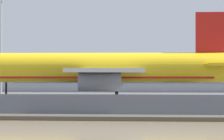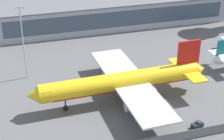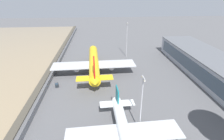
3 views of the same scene
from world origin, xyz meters
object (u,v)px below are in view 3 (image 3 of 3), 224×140
(cargo_jet_yellow, at_px, (94,63))
(passenger_jet_white_teal, at_px, (125,135))
(apron_light_mast_apron_east, at_px, (127,38))
(apron_light_mast_apron_west, at_px, (142,103))
(baggage_tug, at_px, (57,85))

(cargo_jet_yellow, xyz_separation_m, passenger_jet_white_teal, (53.55, 9.39, -1.93))
(passenger_jet_white_teal, height_order, apron_light_mast_apron_east, apron_light_mast_apron_east)
(apron_light_mast_apron_west, height_order, apron_light_mast_apron_east, apron_light_mast_apron_east)
(baggage_tug, bearing_deg, cargo_jet_yellow, 127.45)
(apron_light_mast_apron_east, bearing_deg, apron_light_mast_apron_west, -5.83)
(passenger_jet_white_teal, distance_m, apron_light_mast_apron_west, 11.06)
(cargo_jet_yellow, bearing_deg, apron_light_mast_apron_east, 138.62)
(cargo_jet_yellow, relative_size, passenger_jet_white_teal, 1.31)
(cargo_jet_yellow, xyz_separation_m, baggage_tug, (14.17, -18.50, -5.49))
(baggage_tug, relative_size, apron_light_mast_apron_east, 0.14)
(cargo_jet_yellow, distance_m, passenger_jet_white_teal, 54.40)
(apron_light_mast_apron_east, bearing_deg, cargo_jet_yellow, -41.38)
(passenger_jet_white_teal, xyz_separation_m, apron_light_mast_apron_east, (-79.51, 13.48, 9.06))
(cargo_jet_yellow, bearing_deg, passenger_jet_white_teal, 9.95)
(passenger_jet_white_teal, bearing_deg, baggage_tug, -144.68)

